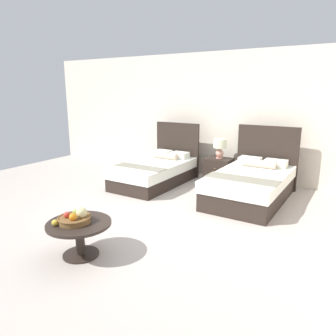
% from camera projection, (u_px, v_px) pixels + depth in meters
% --- Properties ---
extents(ground_plane, '(10.34, 9.67, 0.02)m').
position_uv_depth(ground_plane, '(155.00, 218.00, 5.15)').
color(ground_plane, '#BAADA4').
extents(wall_back, '(10.34, 0.12, 2.87)m').
position_uv_depth(wall_back, '(226.00, 116.00, 7.34)').
color(wall_back, beige).
rests_on(wall_back, ground).
extents(bed_near_window, '(1.17, 2.06, 1.27)m').
position_uv_depth(bed_near_window, '(156.00, 171.00, 7.01)').
color(bed_near_window, '#2C221D').
rests_on(bed_near_window, ground).
extents(bed_near_corner, '(1.29, 2.13, 1.31)m').
position_uv_depth(bed_near_corner, '(251.00, 184.00, 5.95)').
color(bed_near_corner, '#2C221D').
rests_on(bed_near_corner, ground).
extents(nightstand, '(0.58, 0.48, 0.53)m').
position_uv_depth(nightstand, '(219.00, 170.00, 7.18)').
color(nightstand, '#2C221D').
rests_on(nightstand, ground).
extents(table_lamp, '(0.29, 0.29, 0.43)m').
position_uv_depth(table_lamp, '(220.00, 146.00, 7.07)').
color(table_lamp, '#D99A86').
rests_on(table_lamp, nightstand).
extents(coffee_table, '(0.79, 0.79, 0.44)m').
position_uv_depth(coffee_table, '(79.00, 231.00, 3.90)').
color(coffee_table, '#2C221D').
rests_on(coffee_table, ground).
extents(fruit_bowl, '(0.41, 0.41, 0.19)m').
position_uv_depth(fruit_bowl, '(75.00, 218.00, 3.85)').
color(fruit_bowl, brown).
rests_on(fruit_bowl, coffee_table).
extents(loose_apple, '(0.08, 0.08, 0.08)m').
position_uv_depth(loose_apple, '(55.00, 223.00, 3.76)').
color(loose_apple, gold).
rests_on(loose_apple, coffee_table).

